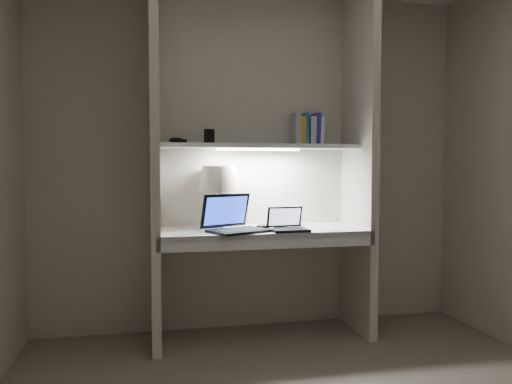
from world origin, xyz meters
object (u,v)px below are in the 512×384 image
object	(u,v)px
laptop_main	(234,223)
speaker	(293,216)
table_lamp	(219,186)
book_row	(307,130)
laptop_netbook	(288,225)

from	to	relation	value
laptop_main	speaker	xyz separation A→B (m)	(0.48, 0.20, 0.02)
table_lamp	book_row	world-z (taller)	book_row
table_lamp	laptop_main	size ratio (longest dim) A/B	0.93
table_lamp	laptop_netbook	distance (m)	0.58
laptop_netbook	speaker	distance (m)	0.27
table_lamp	laptop_main	world-z (taller)	table_lamp
laptop_netbook	speaker	size ratio (longest dim) A/B	1.78
laptop_main	table_lamp	bearing A→B (deg)	79.85
table_lamp	book_row	bearing A→B (deg)	5.03
table_lamp	laptop_netbook	size ratio (longest dim) A/B	1.70
table_lamp	speaker	distance (m)	0.59
table_lamp	laptop_netbook	bearing A→B (deg)	-33.75
laptop_netbook	book_row	world-z (taller)	book_row
book_row	laptop_main	bearing A→B (deg)	-153.93
laptop_main	speaker	distance (m)	0.52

